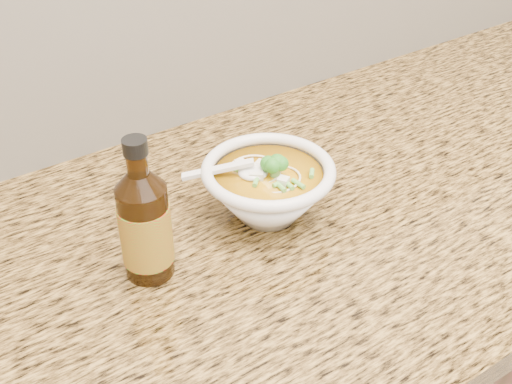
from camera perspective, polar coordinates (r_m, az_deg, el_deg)
counter_slab at (r=0.94m, az=5.42°, el=-1.69°), size 4.00×0.68×0.04m
soup_bowl at (r=0.88m, az=1.07°, el=0.21°), size 0.19×0.18×0.10m
hot_sauce_bottle at (r=0.78m, az=-9.83°, el=-2.96°), size 0.08×0.08×0.19m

